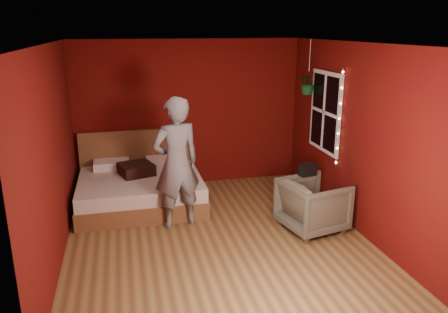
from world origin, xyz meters
TOP-DOWN VIEW (x-y plane):
  - floor at (0.00, 0.00)m, footprint 4.50×4.50m
  - room_walls at (0.00, 0.00)m, footprint 4.04×4.54m
  - window at (1.97, 0.90)m, footprint 0.05×0.97m
  - fairy_lights at (1.94, 0.37)m, footprint 0.04×0.04m
  - bed at (-0.95, 1.46)m, footprint 1.95×1.66m
  - person at (-0.46, 0.50)m, footprint 0.79×0.62m
  - armchair at (1.38, -0.08)m, footprint 0.97×0.95m
  - handbag at (1.37, 0.13)m, footprint 0.27×0.17m
  - throw_pillow at (-1.00, 1.51)m, footprint 0.63×0.63m
  - hanging_plant at (1.88, 1.40)m, footprint 0.35×0.31m

SIDE VIEW (x-z plane):
  - floor at x=0.00m, z-range 0.00..0.00m
  - bed at x=-0.95m, z-range -0.26..0.82m
  - armchair at x=1.38m, z-range 0.00..0.75m
  - throw_pillow at x=-1.00m, z-range 0.49..0.67m
  - handbag at x=1.37m, z-range 0.75..0.92m
  - person at x=-0.46m, z-range 0.00..1.90m
  - fairy_lights at x=1.94m, z-range 0.77..2.22m
  - window at x=1.97m, z-range 0.87..2.14m
  - room_walls at x=0.00m, z-range 0.37..2.99m
  - hanging_plant at x=1.88m, z-range 1.46..2.35m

